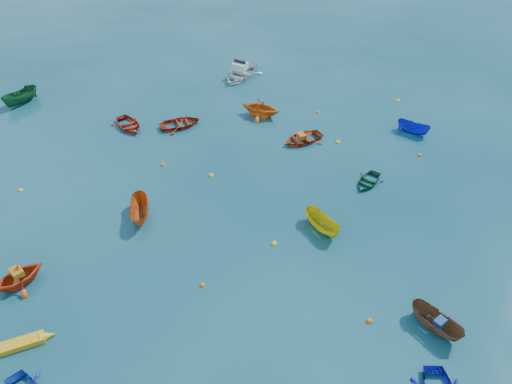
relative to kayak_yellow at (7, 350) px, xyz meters
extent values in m
plane|color=#093744|center=(13.22, 4.62, 0.00)|extent=(160.00, 160.00, 0.00)
imported|color=brown|center=(20.57, -1.58, 0.00)|extent=(2.42, 3.04, 1.12)
imported|color=red|center=(-0.27, 4.11, 0.00)|extent=(3.62, 3.55, 1.45)
imported|color=gold|center=(16.74, 6.05, 0.00)|extent=(2.24, 3.05, 1.11)
imported|color=#104420|center=(20.84, 10.02, 0.00)|extent=(2.96, 3.00, 0.51)
imported|color=#A4220D|center=(8.55, 19.00, 0.00)|extent=(3.69, 3.03, 0.67)
imported|color=#C64E12|center=(5.91, 8.67, 0.00)|extent=(1.25, 3.10, 1.18)
imported|color=#B9360F|center=(17.55, 15.62, 0.00)|extent=(3.77, 3.24, 0.66)
imported|color=#101ACA|center=(26.20, 15.65, 0.00)|extent=(2.56, 2.42, 0.99)
imported|color=#AA1E0E|center=(4.53, 19.35, 0.00)|extent=(3.37, 3.72, 0.63)
imported|color=orange|center=(14.98, 19.72, 0.00)|extent=(4.06, 3.91, 1.65)
imported|color=#135426|center=(-4.56, 24.43, 0.00)|extent=(3.13, 3.21, 1.26)
imported|color=silver|center=(14.12, 26.78, 0.00)|extent=(5.10, 5.38, 1.51)
cube|color=#193E93|center=(20.64, -1.71, 0.69)|extent=(0.70, 0.65, 0.27)
cube|color=#BA6F13|center=(-0.23, 4.14, 0.90)|extent=(0.88, 0.91, 0.35)
cube|color=#CB5E14|center=(17.46, 15.58, 0.49)|extent=(0.71, 0.81, 0.33)
sphere|color=#E3600C|center=(9.38, 2.69, 0.00)|extent=(0.30, 0.30, 0.30)
sphere|color=yellow|center=(13.68, 5.24, 0.00)|extent=(0.34, 0.34, 0.34)
sphere|color=#D9610B|center=(17.50, -0.75, 0.00)|extent=(0.34, 0.34, 0.34)
sphere|color=yellow|center=(-2.08, 12.37, 0.00)|extent=(0.30, 0.30, 0.30)
sphere|color=orange|center=(7.21, 13.95, 0.00)|extent=(0.33, 0.33, 0.33)
sphere|color=yellow|center=(20.16, 15.04, 0.00)|extent=(0.35, 0.35, 0.35)
sphere|color=orange|center=(25.54, 12.64, 0.00)|extent=(0.32, 0.32, 0.32)
sphere|color=yellow|center=(10.48, 12.26, 0.00)|extent=(0.37, 0.37, 0.37)
sphere|color=orange|center=(19.64, 19.50, 0.00)|extent=(0.31, 0.31, 0.31)
sphere|color=yellow|center=(26.80, 20.50, 0.00)|extent=(0.34, 0.34, 0.34)
camera|label=1|loc=(9.86, -14.97, 20.79)|focal=35.00mm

